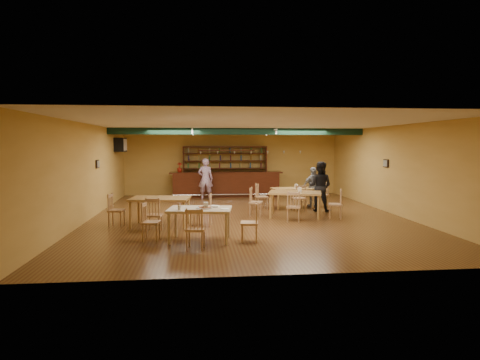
{
  "coord_description": "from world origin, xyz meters",
  "views": [
    {
      "loc": [
        -1.56,
        -12.94,
        2.34
      ],
      "look_at": [
        -0.17,
        0.6,
        1.15
      ],
      "focal_mm": 30.01,
      "sensor_mm": 36.0,
      "label": 1
    }
  ],
  "objects": [
    {
      "name": "dining_table_b",
      "position": [
        1.9,
        1.59,
        0.37
      ],
      "size": [
        1.58,
        1.05,
        0.74
      ],
      "primitive_type": "cube",
      "rotation": [
        0.0,
        0.0,
        0.11
      ],
      "color": "olive",
      "rests_on": "ground"
    },
    {
      "name": "pizza_tray",
      "position": [
        -1.44,
        -3.26,
        0.82
      ],
      "size": [
        0.46,
        0.46,
        0.01
      ],
      "primitive_type": "cylinder",
      "rotation": [
        0.0,
        0.0,
        -0.17
      ],
      "color": "silver",
      "rests_on": "near_table"
    },
    {
      "name": "dining_table_d",
      "position": [
        1.53,
        -0.3,
        0.41
      ],
      "size": [
        1.87,
        1.43,
        0.83
      ],
      "primitive_type": "cube",
      "rotation": [
        0.0,
        0.0,
        -0.29
      ],
      "color": "olive",
      "rests_on": "ground"
    },
    {
      "name": "dining_table_c",
      "position": [
        -2.68,
        -1.32,
        0.42
      ],
      "size": [
        1.77,
        1.2,
        0.83
      ],
      "primitive_type": "cube",
      "rotation": [
        0.0,
        0.0,
        -0.13
      ],
      "color": "olive",
      "rests_on": "ground"
    },
    {
      "name": "patron_right_b",
      "position": [
        2.73,
        1.7,
        0.76
      ],
      "size": [
        0.95,
        0.55,
        1.52
      ],
      "primitive_type": "imported",
      "rotation": [
        0.0,
        0.0,
        3.36
      ],
      "color": "slate",
      "rests_on": "ground"
    },
    {
      "name": "patron_bar",
      "position": [
        -1.28,
        4.33,
        0.89
      ],
      "size": [
        0.67,
        0.46,
        1.77
      ],
      "primitive_type": "imported",
      "rotation": [
        0.0,
        0.0,
        3.08
      ],
      "color": "#8A4AA1",
      "rests_on": "ground"
    },
    {
      "name": "patron_right_a",
      "position": [
        2.7,
        0.79,
        0.88
      ],
      "size": [
        1.08,
        1.03,
        1.76
      ],
      "primitive_type": "imported",
      "rotation": [
        0.0,
        0.0,
        2.55
      ],
      "color": "black",
      "rests_on": "ground"
    },
    {
      "name": "pizza_server",
      "position": [
        -1.28,
        -3.2,
        0.83
      ],
      "size": [
        0.33,
        0.22,
        0.0
      ],
      "primitive_type": "cube",
      "rotation": [
        0.0,
        0.0,
        -0.46
      ],
      "color": "silver",
      "rests_on": "pizza_tray"
    },
    {
      "name": "parmesan_shaker",
      "position": [
        -2.03,
        -3.42,
        0.86
      ],
      "size": [
        0.08,
        0.08,
        0.11
      ],
      "primitive_type": "cylinder",
      "rotation": [
        0.0,
        0.0,
        -0.14
      ],
      "color": "#EAE5C6",
      "rests_on": "near_table"
    },
    {
      "name": "picture_left",
      "position": [
        -4.97,
        1.0,
        1.7
      ],
      "size": [
        0.04,
        0.34,
        0.28
      ],
      "primitive_type": "cube",
      "color": "black",
      "rests_on": "wall_left"
    },
    {
      "name": "poinsettia",
      "position": [
        -2.42,
        5.15,
        1.35
      ],
      "size": [
        0.31,
        0.31,
        0.43
      ],
      "primitive_type": "imported",
      "rotation": [
        0.0,
        0.0,
        0.35
      ],
      "color": "#9B1C0E",
      "rests_on": "bar_counter"
    },
    {
      "name": "picture_right",
      "position": [
        4.97,
        0.5,
        1.7
      ],
      "size": [
        0.04,
        0.34,
        0.28
      ],
      "primitive_type": "cube",
      "color": "black",
      "rests_on": "wall_right"
    },
    {
      "name": "side_plate",
      "position": [
        -0.95,
        -3.47,
        0.81
      ],
      "size": [
        0.25,
        0.25,
        0.01
      ],
      "primitive_type": "cylinder",
      "rotation": [
        0.0,
        0.0,
        -0.14
      ],
      "color": "white",
      "rests_on": "near_table"
    },
    {
      "name": "floor",
      "position": [
        0.0,
        0.0,
        0.0
      ],
      "size": [
        12.0,
        12.0,
        0.0
      ],
      "primitive_type": "plane",
      "color": "#502D16",
      "rests_on": "ground"
    },
    {
      "name": "bar_counter",
      "position": [
        -0.34,
        5.15,
        0.56
      ],
      "size": [
        5.06,
        0.85,
        1.13
      ],
      "primitive_type": "cube",
      "color": "#38150B",
      "rests_on": "ground"
    },
    {
      "name": "track_rail_left",
      "position": [
        -1.8,
        3.4,
        2.94
      ],
      "size": [
        0.05,
        2.5,
        0.05
      ],
      "primitive_type": "cube",
      "color": "white",
      "rests_on": "ceiling"
    },
    {
      "name": "near_table",
      "position": [
        -1.55,
        -3.26,
        0.4
      ],
      "size": [
        1.63,
        1.17,
        0.81
      ],
      "primitive_type": "cube",
      "rotation": [
        0.0,
        0.0,
        -0.14
      ],
      "color": "tan",
      "rests_on": "ground"
    },
    {
      "name": "napkin_stack",
      "position": [
        -1.17,
        -3.04,
        0.82
      ],
      "size": [
        0.24,
        0.2,
        0.03
      ],
      "primitive_type": "cube",
      "rotation": [
        0.0,
        0.0,
        -0.32
      ],
      "color": "white",
      "rests_on": "near_table"
    },
    {
      "name": "back_bar_hutch",
      "position": [
        -0.34,
        5.78,
        1.14
      ],
      "size": [
        3.91,
        0.4,
        2.28
      ],
      "primitive_type": "cube",
      "color": "#38150B",
      "rests_on": "ground"
    },
    {
      "name": "track_rail_right",
      "position": [
        1.4,
        3.4,
        2.94
      ],
      "size": [
        0.05,
        2.5,
        0.05
      ],
      "primitive_type": "cube",
      "color": "white",
      "rests_on": "ceiling"
    },
    {
      "name": "ac_unit",
      "position": [
        -4.8,
        4.2,
        2.35
      ],
      "size": [
        0.34,
        0.7,
        0.48
      ],
      "primitive_type": "cube",
      "color": "white",
      "rests_on": "wall_left"
    },
    {
      "name": "ceiling_beam",
      "position": [
        0.0,
        2.8,
        2.87
      ],
      "size": [
        10.0,
        0.3,
        0.25
      ],
      "primitive_type": "cube",
      "color": "black",
      "rests_on": "ceiling"
    }
  ]
}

